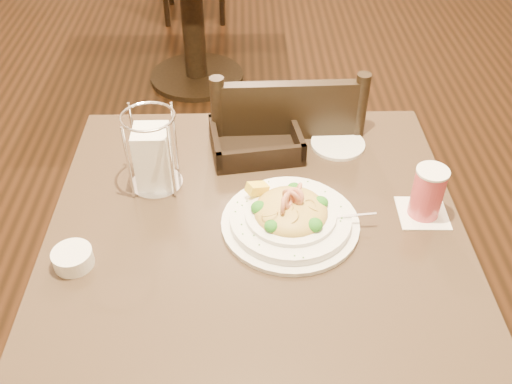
{
  "coord_description": "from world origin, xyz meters",
  "views": [
    {
      "loc": [
        -0.02,
        -0.89,
        1.61
      ],
      "look_at": [
        0.0,
        0.02,
        0.83
      ],
      "focal_mm": 40.0,
      "sensor_mm": 36.0,
      "label": 1
    }
  ],
  "objects_px": {
    "bread_basket": "(256,143)",
    "butter_ramekin": "(73,258)",
    "main_table": "(256,296)",
    "napkin_caddy": "(153,156)",
    "drink_glass": "(428,193)",
    "side_plate": "(338,144)",
    "dining_chair_near": "(281,180)",
    "pasta_bowl": "(290,216)"
  },
  "relations": [
    {
      "from": "napkin_caddy",
      "to": "bread_basket",
      "type": "bearing_deg",
      "value": 28.9
    },
    {
      "from": "pasta_bowl",
      "to": "drink_glass",
      "type": "distance_m",
      "value": 0.3
    },
    {
      "from": "pasta_bowl",
      "to": "dining_chair_near",
      "type": "bearing_deg",
      "value": 88.16
    },
    {
      "from": "dining_chair_near",
      "to": "drink_glass",
      "type": "height_order",
      "value": "dining_chair_near"
    },
    {
      "from": "dining_chair_near",
      "to": "napkin_caddy",
      "type": "distance_m",
      "value": 0.56
    },
    {
      "from": "dining_chair_near",
      "to": "drink_glass",
      "type": "distance_m",
      "value": 0.61
    },
    {
      "from": "drink_glass",
      "to": "napkin_caddy",
      "type": "height_order",
      "value": "napkin_caddy"
    },
    {
      "from": "dining_chair_near",
      "to": "napkin_caddy",
      "type": "xyz_separation_m",
      "value": [
        -0.32,
        -0.32,
        0.34
      ]
    },
    {
      "from": "dining_chair_near",
      "to": "side_plate",
      "type": "xyz_separation_m",
      "value": [
        0.13,
        -0.17,
        0.26
      ]
    },
    {
      "from": "side_plate",
      "to": "butter_ramekin",
      "type": "relative_size",
      "value": 1.71
    },
    {
      "from": "pasta_bowl",
      "to": "napkin_caddy",
      "type": "height_order",
      "value": "napkin_caddy"
    },
    {
      "from": "main_table",
      "to": "butter_ramekin",
      "type": "xyz_separation_m",
      "value": [
        -0.37,
        -0.1,
        0.26
      ]
    },
    {
      "from": "dining_chair_near",
      "to": "butter_ramekin",
      "type": "distance_m",
      "value": 0.78
    },
    {
      "from": "drink_glass",
      "to": "bread_basket",
      "type": "bearing_deg",
      "value": 145.83
    },
    {
      "from": "napkin_caddy",
      "to": "pasta_bowl",
      "type": "bearing_deg",
      "value": -25.82
    },
    {
      "from": "bread_basket",
      "to": "side_plate",
      "type": "relative_size",
      "value": 1.75
    },
    {
      "from": "main_table",
      "to": "drink_glass",
      "type": "bearing_deg",
      "value": 4.81
    },
    {
      "from": "pasta_bowl",
      "to": "side_plate",
      "type": "distance_m",
      "value": 0.33
    },
    {
      "from": "pasta_bowl",
      "to": "drink_glass",
      "type": "xyz_separation_m",
      "value": [
        0.3,
        0.03,
        0.03
      ]
    },
    {
      "from": "pasta_bowl",
      "to": "side_plate",
      "type": "height_order",
      "value": "pasta_bowl"
    },
    {
      "from": "drink_glass",
      "to": "side_plate",
      "type": "xyz_separation_m",
      "value": [
        -0.15,
        0.26,
        -0.06
      ]
    },
    {
      "from": "bread_basket",
      "to": "side_plate",
      "type": "distance_m",
      "value": 0.21
    },
    {
      "from": "bread_basket",
      "to": "napkin_caddy",
      "type": "height_order",
      "value": "napkin_caddy"
    },
    {
      "from": "napkin_caddy",
      "to": "drink_glass",
      "type": "bearing_deg",
      "value": -11.02
    },
    {
      "from": "drink_glass",
      "to": "napkin_caddy",
      "type": "distance_m",
      "value": 0.61
    },
    {
      "from": "drink_glass",
      "to": "napkin_caddy",
      "type": "relative_size",
      "value": 0.63
    },
    {
      "from": "butter_ramekin",
      "to": "drink_glass",
      "type": "bearing_deg",
      "value": 10.22
    },
    {
      "from": "bread_basket",
      "to": "napkin_caddy",
      "type": "xyz_separation_m",
      "value": [
        -0.24,
        -0.13,
        0.06
      ]
    },
    {
      "from": "main_table",
      "to": "bread_basket",
      "type": "bearing_deg",
      "value": 88.78
    },
    {
      "from": "bread_basket",
      "to": "dining_chair_near",
      "type": "bearing_deg",
      "value": 66.27
    },
    {
      "from": "bread_basket",
      "to": "butter_ramekin",
      "type": "distance_m",
      "value": 0.53
    },
    {
      "from": "napkin_caddy",
      "to": "side_plate",
      "type": "xyz_separation_m",
      "value": [
        0.45,
        0.14,
        -0.08
      ]
    },
    {
      "from": "dining_chair_near",
      "to": "pasta_bowl",
      "type": "distance_m",
      "value": 0.54
    },
    {
      "from": "dining_chair_near",
      "to": "napkin_caddy",
      "type": "height_order",
      "value": "napkin_caddy"
    },
    {
      "from": "pasta_bowl",
      "to": "side_plate",
      "type": "bearing_deg",
      "value": 63.87
    },
    {
      "from": "butter_ramekin",
      "to": "main_table",
      "type": "bearing_deg",
      "value": 15.45
    },
    {
      "from": "main_table",
      "to": "napkin_caddy",
      "type": "distance_m",
      "value": 0.42
    },
    {
      "from": "butter_ramekin",
      "to": "bread_basket",
      "type": "bearing_deg",
      "value": 45.38
    },
    {
      "from": "bread_basket",
      "to": "butter_ramekin",
      "type": "height_order",
      "value": "bread_basket"
    },
    {
      "from": "napkin_caddy",
      "to": "side_plate",
      "type": "relative_size",
      "value": 1.4
    },
    {
      "from": "pasta_bowl",
      "to": "drink_glass",
      "type": "bearing_deg",
      "value": 5.76
    },
    {
      "from": "main_table",
      "to": "butter_ramekin",
      "type": "bearing_deg",
      "value": -164.55
    }
  ]
}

